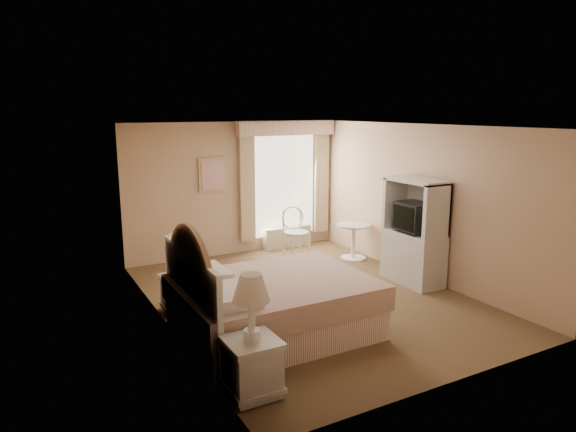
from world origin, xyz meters
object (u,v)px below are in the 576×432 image
bed (266,305)px  round_table (354,236)px  cafe_chair (295,228)px  armoire (414,240)px  nightstand_far (178,283)px  nightstand_near (252,352)px

bed → round_table: size_ratio=3.52×
round_table → cafe_chair: 1.09m
armoire → bed: bearing=-167.8°
nightstand_far → armoire: size_ratio=0.64×
bed → cafe_chair: bed is taller
bed → nightstand_near: (-0.73, -1.17, 0.07)m
round_table → cafe_chair: (-0.90, 0.61, 0.12)m
nightstand_far → cafe_chair: nightstand_far is taller
cafe_chair → armoire: bearing=-64.7°
round_table → cafe_chair: size_ratio=0.68×
cafe_chair → bed: bearing=-124.2°
round_table → nightstand_near: bearing=-137.2°
nightstand_far → round_table: bearing=14.4°
nightstand_near → round_table: bearing=42.8°
nightstand_far → cafe_chair: bearing=29.7°
round_table → armoire: bearing=-87.7°
armoire → nightstand_near: bearing=-153.7°
armoire → nightstand_far: bearing=170.6°
cafe_chair → armoire: size_ratio=0.57×
nightstand_near → bed: bearing=58.1°
round_table → bed: bearing=-143.0°
armoire → cafe_chair: bearing=114.2°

